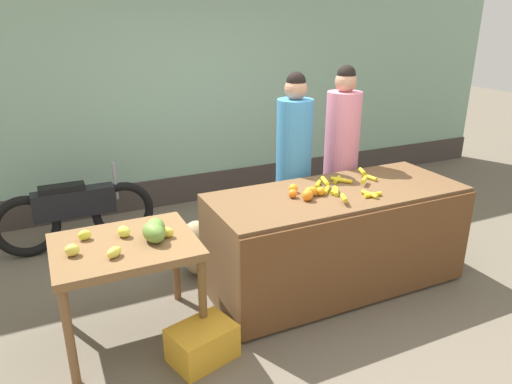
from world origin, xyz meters
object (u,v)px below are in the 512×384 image
(vendor_woman_blue_shirt, at_px, (294,167))
(vendor_woman_pink_shirt, at_px, (341,159))
(parked_motorcycle, at_px, (75,212))
(produce_sack, at_px, (198,248))
(produce_crate, at_px, (202,343))

(vendor_woman_blue_shirt, xyz_separation_m, vendor_woman_pink_shirt, (0.53, -0.03, 0.02))
(parked_motorcycle, xyz_separation_m, produce_sack, (0.96, -1.07, -0.13))
(produce_sack, bearing_deg, vendor_woman_blue_shirt, 1.20)
(vendor_woman_blue_shirt, distance_m, parked_motorcycle, 2.28)
(produce_sack, bearing_deg, parked_motorcycle, 131.90)
(vendor_woman_pink_shirt, relative_size, produce_sack, 3.44)
(vendor_woman_blue_shirt, relative_size, produce_crate, 4.14)
(vendor_woman_blue_shirt, relative_size, produce_sack, 3.37)
(vendor_woman_blue_shirt, bearing_deg, produce_crate, -139.67)
(vendor_woman_blue_shirt, distance_m, produce_crate, 1.95)
(vendor_woman_blue_shirt, relative_size, parked_motorcycle, 1.14)
(vendor_woman_blue_shirt, xyz_separation_m, produce_crate, (-1.36, -1.16, -0.79))
(vendor_woman_blue_shirt, height_order, vendor_woman_pink_shirt, vendor_woman_pink_shirt)
(produce_crate, bearing_deg, parked_motorcycle, 105.29)
(parked_motorcycle, height_order, produce_crate, parked_motorcycle)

